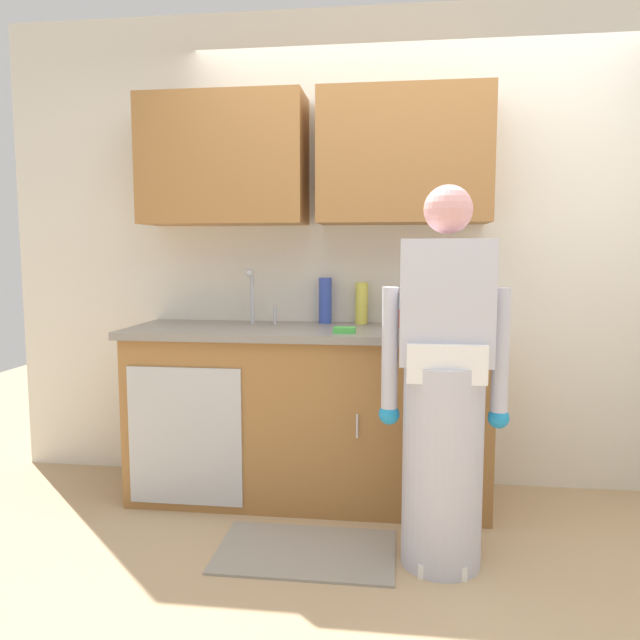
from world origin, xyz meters
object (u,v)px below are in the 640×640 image
(sink, at_px, (253,329))
(bottle_soap, at_px, (416,308))
(bottle_cleaner_spray, at_px, (361,303))
(person_at_sink, at_px, (444,408))
(knife_on_counter, at_px, (421,333))
(bottle_dish_liquid, at_px, (400,309))
(bottle_water_tall, at_px, (438,304))
(sponge, at_px, (344,330))
(bottle_water_short, at_px, (325,300))
(cup_by_sink, at_px, (398,318))

(sink, bearing_deg, bottle_soap, 9.67)
(sink, height_order, bottle_cleaner_spray, sink)
(person_at_sink, height_order, knife_on_counter, person_at_sink)
(bottle_soap, height_order, bottle_dish_liquid, bottle_soap)
(bottle_water_tall, relative_size, sponge, 2.14)
(bottle_water_tall, distance_m, bottle_soap, 0.15)
(bottle_cleaner_spray, distance_m, bottle_dish_liquid, 0.22)
(bottle_cleaner_spray, xyz_separation_m, bottle_dish_liquid, (0.22, 0.02, -0.03))
(sponge, bearing_deg, bottle_dish_liquid, 56.84)
(bottle_water_short, bearing_deg, bottle_soap, -8.32)
(bottle_water_short, height_order, bottle_soap, bottle_water_short)
(person_at_sink, height_order, cup_by_sink, person_at_sink)
(bottle_dish_liquid, height_order, knife_on_counter, bottle_dish_liquid)
(person_at_sink, xyz_separation_m, cup_by_sink, (-0.20, 0.77, 0.29))
(knife_on_counter, bearing_deg, bottle_cleaner_spray, -79.39)
(person_at_sink, xyz_separation_m, knife_on_counter, (-0.08, 0.51, 0.25))
(bottle_cleaner_spray, xyz_separation_m, sponge, (-0.06, -0.41, -0.10))
(bottle_dish_liquid, bearing_deg, sink, -163.81)
(bottle_water_short, bearing_deg, cup_by_sink, -17.15)
(bottle_water_tall, bearing_deg, knife_on_counter, -105.89)
(person_at_sink, xyz_separation_m, sponge, (-0.47, 0.48, 0.26))
(knife_on_counter, bearing_deg, sink, -40.43)
(bottle_dish_liquid, xyz_separation_m, knife_on_counter, (0.10, -0.39, -0.08))
(bottle_water_tall, distance_m, cup_by_sink, 0.26)
(person_at_sink, bearing_deg, bottle_water_short, 124.37)
(bottle_soap, xyz_separation_m, knife_on_counter, (0.02, -0.31, -0.10))
(bottle_water_tall, bearing_deg, bottle_cleaner_spray, -179.20)
(bottle_dish_liquid, relative_size, sponge, 1.58)
(bottle_water_short, xyz_separation_m, sponge, (0.15, -0.42, -0.12))
(knife_on_counter, bearing_deg, bottle_soap, -116.78)
(sink, relative_size, knife_on_counter, 2.08)
(sink, xyz_separation_m, cup_by_sink, (0.79, 0.10, 0.06))
(bottle_water_short, xyz_separation_m, bottle_water_tall, (0.64, -0.01, -0.01))
(bottle_cleaner_spray, bearing_deg, person_at_sink, -65.40)
(sink, height_order, bottle_dish_liquid, sink)
(bottle_water_short, relative_size, bottle_cleaner_spray, 1.10)
(sink, xyz_separation_m, bottle_water_short, (0.37, 0.23, 0.14))
(bottle_water_tall, xyz_separation_m, cup_by_sink, (-0.22, -0.12, -0.07))
(sponge, bearing_deg, sink, 159.20)
(person_at_sink, height_order, bottle_water_tall, person_at_sink)
(knife_on_counter, bearing_deg, sponge, -24.74)
(bottle_water_short, distance_m, bottle_cleaner_spray, 0.21)
(bottle_soap, height_order, knife_on_counter, bottle_soap)
(sink, xyz_separation_m, person_at_sink, (0.98, -0.67, -0.23))
(bottle_water_short, bearing_deg, bottle_cleaner_spray, -3.36)
(bottle_water_short, distance_m, bottle_dish_liquid, 0.43)
(bottle_cleaner_spray, height_order, bottle_soap, bottle_cleaner_spray)
(knife_on_counter, relative_size, sponge, 2.18)
(sink, distance_m, sponge, 0.55)
(cup_by_sink, bearing_deg, person_at_sink, -75.69)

